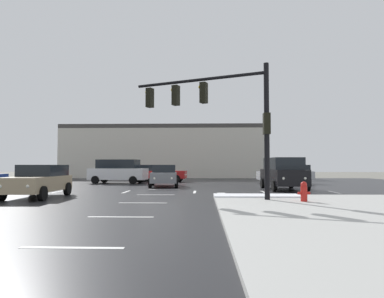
{
  "coord_description": "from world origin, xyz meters",
  "views": [
    {
      "loc": [
        2.49,
        -20.76,
        1.6
      ],
      "look_at": [
        1.58,
        8.36,
        2.9
      ],
      "focal_mm": 33.38,
      "sensor_mm": 36.0,
      "label": 1
    }
  ],
  "objects": [
    {
      "name": "road_asphalt",
      "position": [
        0.0,
        0.0,
        0.01
      ],
      "size": [
        44.0,
        44.0,
        0.02
      ],
      "primitive_type": "cube",
      "color": "#232326",
      "rests_on": "ground_plane"
    },
    {
      "name": "suv_black",
      "position": [
        7.6,
        2.17,
        1.09
      ],
      "size": [
        2.34,
        4.91,
        2.03
      ],
      "rotation": [
        0.0,
        0.0,
        -1.53
      ],
      "color": "black",
      "rests_on": "road_asphalt"
    },
    {
      "name": "sedan_grey",
      "position": [
        -0.38,
        5.41,
        0.85
      ],
      "size": [
        2.32,
        4.65,
        1.58
      ],
      "rotation": [
        0.0,
        0.0,
        -1.49
      ],
      "color": "slate",
      "rests_on": "road_asphalt"
    },
    {
      "name": "sedan_silver",
      "position": [
        9.55,
        9.55,
        0.85
      ],
      "size": [
        4.58,
        2.14,
        1.58
      ],
      "rotation": [
        0.0,
        0.0,
        3.17
      ],
      "color": "#B7BABF",
      "rests_on": "road_asphalt"
    },
    {
      "name": "traffic_signal_mast",
      "position": [
        3.18,
        -4.78,
        4.19
      ],
      "size": [
        6.08,
        2.8,
        5.79
      ],
      "rotation": [
        0.0,
        0.0,
        2.73
      ],
      "color": "black",
      "rests_on": "sidewalk_corner"
    },
    {
      "name": "sedan_tan",
      "position": [
        -5.45,
        -3.71,
        0.85
      ],
      "size": [
        2.11,
        4.58,
        1.58
      ],
      "rotation": [
        0.0,
        0.0,
        -1.55
      ],
      "color": "tan",
      "rests_on": "road_asphalt"
    },
    {
      "name": "strip_building_background",
      "position": [
        -2.31,
        25.36,
        3.25
      ],
      "size": [
        25.3,
        8.0,
        6.51
      ],
      "color": "beige",
      "rests_on": "ground_plane"
    },
    {
      "name": "suv_white",
      "position": [
        -4.75,
        9.48,
        1.09
      ],
      "size": [
        5.0,
        2.62,
        2.03
      ],
      "rotation": [
        0.0,
        0.0,
        -0.12
      ],
      "color": "white",
      "rests_on": "road_asphalt"
    },
    {
      "name": "ground_plane",
      "position": [
        0.0,
        0.0,
        0.0
      ],
      "size": [
        120.0,
        120.0,
        0.0
      ],
      "primitive_type": "plane",
      "color": "slate"
    },
    {
      "name": "fire_hydrant",
      "position": [
        6.51,
        -6.37,
        0.54
      ],
      "size": [
        0.48,
        0.26,
        0.79
      ],
      "color": "red",
      "rests_on": "sidewalk_corner"
    },
    {
      "name": "snow_strip_curbside",
      "position": [
        5.0,
        -4.0,
        0.17
      ],
      "size": [
        4.0,
        1.6,
        0.06
      ],
      "primitive_type": "cube",
      "color": "white",
      "rests_on": "sidewalk_corner"
    },
    {
      "name": "lane_markings",
      "position": [
        1.2,
        -1.38,
        0.02
      ],
      "size": [
        36.15,
        36.15,
        0.01
      ],
      "color": "silver",
      "rests_on": "road_asphalt"
    },
    {
      "name": "sedan_red",
      "position": [
        -1.53,
        12.47,
        0.85
      ],
      "size": [
        4.65,
        2.32,
        1.58
      ],
      "rotation": [
        0.0,
        0.0,
        -0.08
      ],
      "color": "#B21919",
      "rests_on": "road_asphalt"
    }
  ]
}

